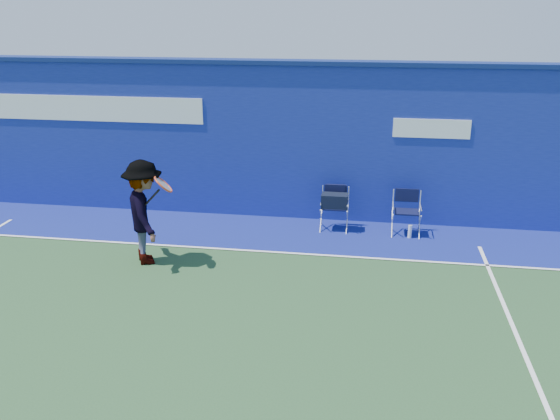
% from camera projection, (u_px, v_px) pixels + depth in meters
% --- Properties ---
extents(ground, '(80.00, 80.00, 0.00)m').
position_uv_depth(ground, '(157.00, 348.00, 7.39)').
color(ground, '#264826').
rests_on(ground, ground).
extents(stadium_wall, '(24.00, 0.50, 3.08)m').
position_uv_depth(stadium_wall, '(243.00, 138.00, 11.74)').
color(stadium_wall, navy).
rests_on(stadium_wall, ground).
extents(out_of_bounds_strip, '(24.00, 1.80, 0.01)m').
position_uv_depth(out_of_bounds_strip, '(233.00, 231.00, 11.22)').
color(out_of_bounds_strip, navy).
rests_on(out_of_bounds_strip, ground).
extents(court_lines, '(24.00, 12.00, 0.01)m').
position_uv_depth(court_lines, '(173.00, 323.00, 7.95)').
color(court_lines, white).
rests_on(court_lines, out_of_bounds_strip).
extents(directors_chair_left, '(0.49, 0.46, 0.83)m').
position_uv_depth(directors_chair_left, '(334.00, 212.00, 11.19)').
color(directors_chair_left, silver).
rests_on(directors_chair_left, ground).
extents(directors_chair_right, '(0.49, 0.44, 0.83)m').
position_uv_depth(directors_chair_right, '(406.00, 221.00, 10.98)').
color(directors_chair_right, silver).
rests_on(directors_chair_right, ground).
extents(water_bottle, '(0.07, 0.07, 0.25)m').
position_uv_depth(water_bottle, '(410.00, 232.00, 10.85)').
color(water_bottle, white).
rests_on(water_bottle, ground).
extents(tennis_player, '(1.15, 1.29, 1.73)m').
position_uv_depth(tennis_player, '(144.00, 212.00, 9.62)').
color(tennis_player, '#EA4738').
rests_on(tennis_player, ground).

